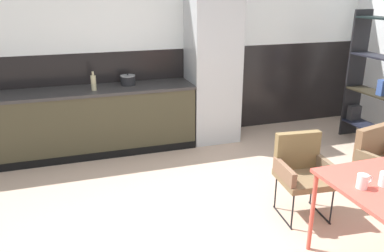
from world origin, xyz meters
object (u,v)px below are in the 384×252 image
(bottle_wine_green, at_px, (94,83))
(open_shelf_unit, at_px, (381,78))
(mug_wide_latte, at_px, (363,181))
(refrigerator_column, at_px, (213,71))
(cooking_pot, at_px, (128,80))
(armchair_far_side, at_px, (380,155))
(armchair_by_stool, at_px, (302,166))

(bottle_wine_green, bearing_deg, open_shelf_unit, -13.61)
(mug_wide_latte, bearing_deg, refrigerator_column, 89.28)
(mug_wide_latte, bearing_deg, cooking_pot, 109.91)
(refrigerator_column, bearing_deg, armchair_far_side, -65.19)
(cooking_pot, relative_size, open_shelf_unit, 0.10)
(cooking_pot, relative_size, bottle_wine_green, 0.83)
(armchair_far_side, height_order, cooking_pot, cooking_pot)
(refrigerator_column, relative_size, cooking_pot, 9.87)
(open_shelf_unit, bearing_deg, bottle_wine_green, -103.61)
(refrigerator_column, height_order, armchair_by_stool, refrigerator_column)
(mug_wide_latte, height_order, cooking_pot, cooking_pot)
(refrigerator_column, distance_m, armchair_by_stool, 2.28)
(open_shelf_unit, bearing_deg, armchair_far_side, -40.69)
(mug_wide_latte, relative_size, bottle_wine_green, 0.51)
(mug_wide_latte, relative_size, open_shelf_unit, 0.06)
(mug_wide_latte, height_order, bottle_wine_green, bottle_wine_green)
(armchair_far_side, relative_size, mug_wide_latte, 6.04)
(cooking_pot, height_order, bottle_wine_green, bottle_wine_green)
(armchair_by_stool, distance_m, open_shelf_unit, 2.40)
(refrigerator_column, relative_size, mug_wide_latte, 16.04)
(armchair_far_side, relative_size, open_shelf_unit, 0.39)
(armchair_far_side, relative_size, cooking_pot, 3.72)
(armchair_far_side, distance_m, mug_wide_latte, 1.44)
(armchair_by_stool, height_order, mug_wide_latte, mug_wide_latte)
(armchair_far_side, distance_m, open_shelf_unit, 1.70)
(armchair_far_side, bearing_deg, open_shelf_unit, -143.93)
(armchair_far_side, distance_m, bottle_wine_green, 3.49)
(cooking_pot, distance_m, open_shelf_unit, 3.47)
(refrigerator_column, bearing_deg, mug_wide_latte, -90.72)
(mug_wide_latte, bearing_deg, armchair_by_stool, 82.47)
(cooking_pot, bearing_deg, bottle_wine_green, -159.86)
(refrigerator_column, relative_size, armchair_by_stool, 2.52)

